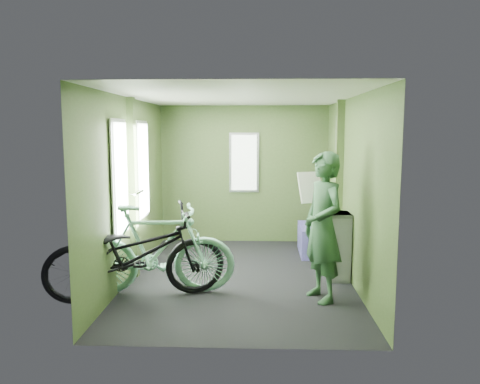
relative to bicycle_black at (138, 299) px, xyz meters
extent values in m
plane|color=black|center=(1.12, 0.85, 0.00)|extent=(4.00, 4.00, 0.00)
cube|color=silver|center=(1.12, 0.85, 2.30)|extent=(2.80, 4.00, 0.02)
cube|color=#3D5226|center=(1.12, 2.85, 1.15)|extent=(2.80, 0.02, 2.30)
cube|color=#3D5226|center=(1.12, -1.15, 1.15)|extent=(2.80, 0.02, 2.30)
cube|color=#3D5226|center=(-0.28, 0.85, 1.15)|extent=(0.02, 4.00, 2.30)
cube|color=#3D5226|center=(2.52, 0.85, 1.15)|extent=(0.02, 4.00, 2.30)
cube|color=#3D5226|center=(-0.24, 0.85, 1.15)|extent=(0.08, 0.12, 2.30)
cube|color=silver|center=(-0.23, 0.30, 1.35)|extent=(0.02, 0.56, 1.34)
cube|color=silver|center=(-0.23, 1.40, 1.35)|extent=(0.02, 0.56, 1.34)
cube|color=white|center=(-0.22, 0.30, 1.88)|extent=(0.00, 0.12, 0.12)
cube|color=white|center=(-0.22, 1.40, 1.88)|extent=(0.00, 0.12, 0.12)
cylinder|color=silver|center=(-0.17, 0.85, 1.10)|extent=(0.03, 0.40, 0.03)
cube|color=#3D5226|center=(2.47, 1.45, 1.15)|extent=(0.10, 0.10, 2.30)
cube|color=white|center=(2.50, 1.75, 1.85)|extent=(0.02, 0.40, 0.50)
cube|color=silver|center=(1.12, 2.81, 1.35)|extent=(0.50, 0.02, 1.00)
imported|color=black|center=(0.00, 0.00, 0.00)|extent=(2.14, 1.36, 1.12)
imported|color=#85D0AD|center=(0.19, 0.14, 0.00)|extent=(1.86, 0.84, 1.16)
imported|color=#2E5635|center=(2.07, 0.08, 0.83)|extent=(0.60, 0.71, 1.66)
cube|color=silver|center=(1.95, 0.36, 1.24)|extent=(0.31, 0.24, 0.35)
cube|color=gray|center=(2.38, 0.81, 0.43)|extent=(0.25, 0.35, 0.86)
cube|color=navy|center=(2.24, 2.06, 0.22)|extent=(0.50, 0.88, 0.43)
cube|color=navy|center=(2.45, 2.06, 0.68)|extent=(0.07, 0.87, 0.48)
camera|label=1|loc=(1.34, -5.01, 1.89)|focal=35.00mm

